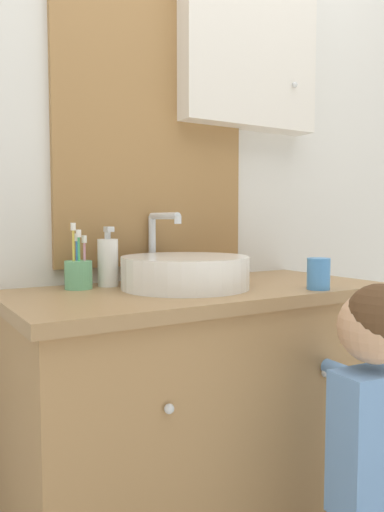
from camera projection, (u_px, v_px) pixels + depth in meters
The scene contains 7 objects.
wall_back at pixel (162, 145), 1.71m from camera, with size 3.20×0.18×2.50m.
vanity_counter at pixel (202, 422), 1.52m from camera, with size 1.13×0.53×0.83m.
sink_basin at pixel (185, 271), 1.47m from camera, with size 0.38×0.43×0.22m.
toothbrush_holder at pixel (78, 273), 1.45m from camera, with size 0.08×0.08×0.19m.
soap_dispenser at pixel (108, 262), 1.51m from camera, with size 0.06×0.06×0.18m.
child_figure at pixel (372, 420), 1.20m from camera, with size 0.22×0.43×0.89m.
drinking_cup at pixel (318, 274), 1.44m from camera, with size 0.07×0.07×0.09m, color #4789D1.
Camera 1 is at (-0.80, -0.91, 1.04)m, focal length 35.00 mm.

